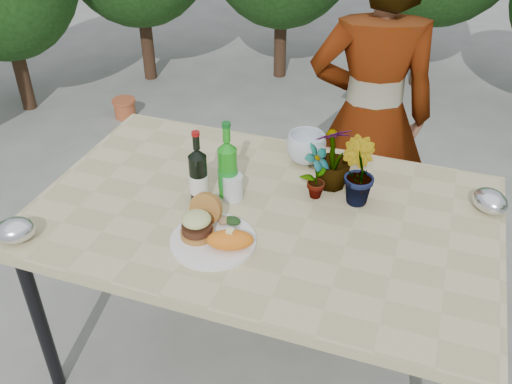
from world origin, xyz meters
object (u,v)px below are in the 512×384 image
(patio_table, at_px, (263,223))
(dinner_plate, at_px, (213,241))
(wine_bottle, at_px, (198,176))
(person, at_px, (370,118))

(patio_table, relative_size, dinner_plate, 5.71)
(wine_bottle, bearing_deg, dinner_plate, -36.32)
(patio_table, bearing_deg, wine_bottle, -175.68)
(patio_table, xyz_separation_m, person, (0.24, 0.78, 0.08))
(dinner_plate, height_order, person, person)
(patio_table, relative_size, wine_bottle, 5.77)
(patio_table, xyz_separation_m, dinner_plate, (-0.10, -0.22, 0.06))
(person, bearing_deg, dinner_plate, 56.37)
(wine_bottle, bearing_deg, person, 79.22)
(person, bearing_deg, wine_bottle, 44.24)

